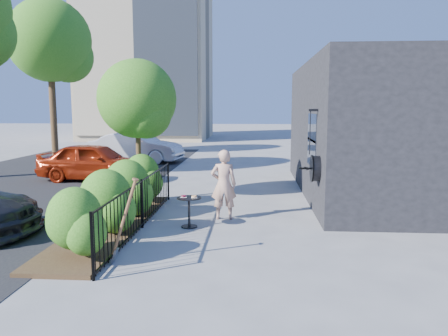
# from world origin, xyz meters

# --- Properties ---
(ground) EXTENTS (120.00, 120.00, 0.00)m
(ground) POSITION_xyz_m (0.00, 0.00, 0.00)
(ground) COLOR gray
(ground) RESTS_ON ground
(shop_building) EXTENTS (6.22, 9.00, 4.00)m
(shop_building) POSITION_xyz_m (5.50, 4.50, 2.00)
(shop_building) COLOR black
(shop_building) RESTS_ON ground
(fence) EXTENTS (0.05, 6.05, 1.10)m
(fence) POSITION_xyz_m (-1.50, 0.00, 0.56)
(fence) COLOR black
(fence) RESTS_ON ground
(planting_bed) EXTENTS (1.30, 6.00, 0.08)m
(planting_bed) POSITION_xyz_m (-2.20, 0.00, 0.04)
(planting_bed) COLOR #382616
(planting_bed) RESTS_ON ground
(shrubs) EXTENTS (1.10, 5.60, 1.24)m
(shrubs) POSITION_xyz_m (-2.10, 0.10, 0.70)
(shrubs) COLOR #276316
(shrubs) RESTS_ON ground
(patio_tree) EXTENTS (2.20, 2.20, 3.94)m
(patio_tree) POSITION_xyz_m (-2.24, 2.76, 2.76)
(patio_tree) COLOR #3F2B19
(patio_tree) RESTS_ON ground
(street_tree_far) EXTENTS (4.40, 4.40, 8.28)m
(street_tree_far) POSITION_xyz_m (-9.94, 13.96, 5.92)
(street_tree_far) COLOR #3F2B19
(street_tree_far) RESTS_ON ground
(cafe_table) EXTENTS (0.54, 0.54, 0.73)m
(cafe_table) POSITION_xyz_m (-0.46, 0.13, 0.47)
(cafe_table) COLOR black
(cafe_table) RESTS_ON ground
(woman) EXTENTS (0.64, 0.45, 1.68)m
(woman) POSITION_xyz_m (0.25, 0.91, 0.84)
(woman) COLOR tan
(woman) RESTS_ON ground
(shovel) EXTENTS (0.52, 0.20, 1.53)m
(shovel) POSITION_xyz_m (-1.26, -2.22, 0.67)
(shovel) COLOR brown
(shovel) RESTS_ON ground
(car_red) EXTENTS (4.18, 1.93, 1.39)m
(car_red) POSITION_xyz_m (-4.81, 6.10, 0.69)
(car_red) COLOR maroon
(car_red) RESTS_ON ground
(car_silver) EXTENTS (4.62, 2.20, 1.46)m
(car_silver) POSITION_xyz_m (-4.73, 11.49, 0.73)
(car_silver) COLOR #B8B8BE
(car_silver) RESTS_ON ground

